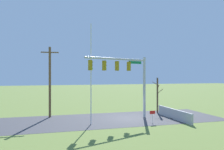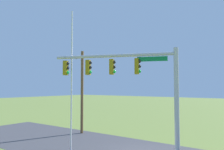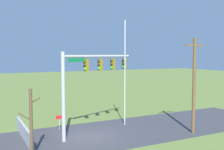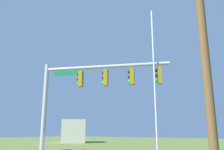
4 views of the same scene
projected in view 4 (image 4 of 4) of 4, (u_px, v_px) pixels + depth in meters
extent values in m
cylinder|color=#B2B5BA|center=(44.00, 117.00, 14.23)|extent=(0.28, 0.28, 6.61)
cylinder|color=#B2B5BA|center=(105.00, 67.00, 14.17)|extent=(7.18, 2.95, 0.20)
cube|color=#0F7238|center=(67.00, 73.00, 14.59)|extent=(1.69, 0.68, 0.28)
cube|color=#937A0F|center=(81.00, 79.00, 14.31)|extent=(0.35, 0.42, 0.96)
sphere|color=black|center=(79.00, 74.00, 14.41)|extent=(0.22, 0.22, 0.22)
sphere|color=black|center=(79.00, 79.00, 14.34)|extent=(0.22, 0.22, 0.22)
sphere|color=green|center=(78.00, 84.00, 14.27)|extent=(0.22, 0.22, 0.22)
cube|color=#937A0F|center=(106.00, 78.00, 14.00)|extent=(0.35, 0.42, 0.96)
sphere|color=black|center=(103.00, 73.00, 14.10)|extent=(0.22, 0.22, 0.22)
sphere|color=black|center=(103.00, 78.00, 14.03)|extent=(0.22, 0.22, 0.22)
sphere|color=green|center=(103.00, 83.00, 13.96)|extent=(0.22, 0.22, 0.22)
cube|color=#937A0F|center=(132.00, 77.00, 13.69)|extent=(0.35, 0.42, 0.96)
sphere|color=black|center=(129.00, 72.00, 13.79)|extent=(0.22, 0.22, 0.22)
sphere|color=black|center=(130.00, 77.00, 13.72)|extent=(0.22, 0.22, 0.22)
sphere|color=green|center=(130.00, 82.00, 13.65)|extent=(0.22, 0.22, 0.22)
cube|color=#937A0F|center=(159.00, 75.00, 13.38)|extent=(0.35, 0.42, 0.96)
sphere|color=black|center=(157.00, 70.00, 13.48)|extent=(0.22, 0.22, 0.22)
sphere|color=black|center=(157.00, 75.00, 13.41)|extent=(0.22, 0.22, 0.22)
sphere|color=green|center=(157.00, 81.00, 13.34)|extent=(0.22, 0.22, 0.22)
cylinder|color=silver|center=(155.00, 89.00, 12.93)|extent=(0.10, 0.10, 9.48)
cylinder|color=brown|center=(208.00, 82.00, 6.84)|extent=(0.26, 0.26, 7.73)
cube|color=beige|center=(73.00, 131.00, 52.09)|extent=(8.63, 8.80, 4.92)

